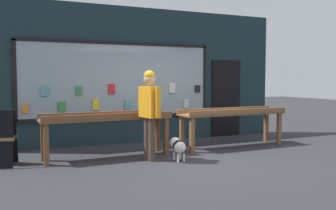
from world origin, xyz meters
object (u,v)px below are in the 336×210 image
at_px(display_table_right, 232,116).
at_px(small_dog, 178,146).
at_px(display_table_left, 107,121).
at_px(person_browsing, 150,107).

xyz_separation_m(display_table_right, small_dog, (-1.81, -0.82, -0.44)).
xyz_separation_m(display_table_left, person_browsing, (0.68, -0.60, 0.30)).
bearing_deg(small_dog, display_table_right, -59.49).
bearing_deg(small_dog, person_browsing, 72.48).
relative_size(display_table_right, small_dog, 4.41).
distance_m(display_table_left, person_browsing, 0.96).
bearing_deg(display_table_right, small_dog, -155.65).
xyz_separation_m(display_table_left, display_table_right, (3.00, -0.01, -0.01)).
distance_m(display_table_left, display_table_right, 3.00).
xyz_separation_m(display_table_right, person_browsing, (-2.32, -0.60, 0.31)).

